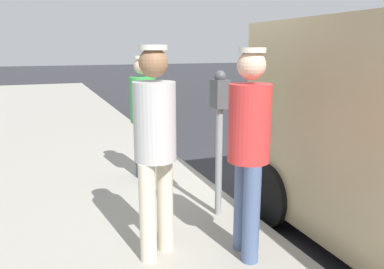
{
  "coord_description": "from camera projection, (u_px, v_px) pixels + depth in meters",
  "views": [
    {
      "loc": [
        3.02,
        3.91,
        1.89
      ],
      "look_at": [
        1.65,
        0.53,
        1.05
      ],
      "focal_mm": 35.42,
      "sensor_mm": 36.0,
      "label": 1
    }
  ],
  "objects": [
    {
      "name": "ground_plane",
      "position": [
        292.0,
        192.0,
        5.06
      ],
      "size": [
        80.0,
        80.0,
        0.0
      ],
      "primitive_type": "plane",
      "color": "#2D2D33"
    },
    {
      "name": "sidewalk_slab",
      "position": [
        0.0,
        234.0,
        3.76
      ],
      "size": [
        5.0,
        32.0,
        0.15
      ],
      "primitive_type": "cube",
      "color": "#9E998E",
      "rests_on": "ground"
    },
    {
      "name": "parking_meter_near",
      "position": [
        219.0,
        119.0,
        3.82
      ],
      "size": [
        0.14,
        0.18,
        1.52
      ],
      "color": "gray",
      "rests_on": "sidewalk_slab"
    },
    {
      "name": "pedestrian_in_red",
      "position": [
        249.0,
        142.0,
        3.04
      ],
      "size": [
        0.34,
        0.36,
        1.74
      ],
      "color": "#4C608C",
      "rests_on": "sidewalk_slab"
    },
    {
      "name": "pedestrian_in_gray",
      "position": [
        155.0,
        140.0,
        3.04
      ],
      "size": [
        0.34,
        0.34,
        1.76
      ],
      "color": "beige",
      "rests_on": "sidewalk_slab"
    },
    {
      "name": "pedestrian_in_green",
      "position": [
        143.0,
        111.0,
        4.94
      ],
      "size": [
        0.34,
        0.35,
        1.64
      ],
      "color": "#383D47",
      "rests_on": "sidewalk_slab"
    }
  ]
}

